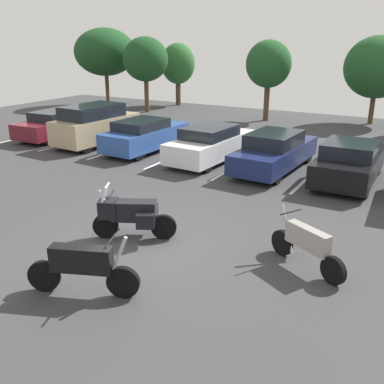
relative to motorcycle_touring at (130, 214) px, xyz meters
name	(u,v)px	position (x,y,z in m)	size (l,w,h in m)	color
ground	(133,245)	(0.22, -0.24, -0.72)	(44.00, 44.00, 0.10)	#38383A
motorcycle_touring	(130,214)	(0.00, 0.00, 0.00)	(1.95, 1.28, 1.42)	black
motorcycle_second	(306,245)	(4.27, 0.66, -0.11)	(1.93, 1.14, 1.25)	black
motorcycle_third	(83,266)	(0.76, -2.54, -0.05)	(2.18, 1.00, 1.31)	black
parking_stripes	(239,164)	(-0.41, 7.64, -0.67)	(23.39, 4.89, 0.01)	silver
car_maroon	(60,124)	(-10.45, 7.90, 0.02)	(2.00, 4.96, 1.38)	maroon
car_tan	(95,125)	(-7.68, 7.48, 0.28)	(2.08, 4.36, 1.89)	tan
car_blue	(145,135)	(-4.97, 7.65, 0.05)	(1.94, 4.52, 1.44)	#2D519E
car_white	(211,144)	(-1.68, 7.63, 0.05)	(2.06, 4.68, 1.45)	white
car_navy	(275,151)	(1.05, 7.67, 0.05)	(1.99, 4.92, 1.47)	navy
car_black	(349,162)	(3.83, 7.50, 0.04)	(1.90, 4.32, 1.45)	black
tree_center_left	(269,64)	(-3.00, 17.58, 2.65)	(2.68, 2.68, 4.72)	#4C3823
tree_center_right	(178,64)	(-11.05, 20.51, 2.31)	(2.48, 2.48, 4.46)	#4C3823
tree_left	(105,52)	(-15.61, 17.86, 3.14)	(4.42, 4.42, 5.50)	#4C3823
tree_far_right	(145,59)	(-11.22, 16.69, 2.78)	(2.97, 2.97, 4.90)	#4C3823
tree_right	(377,67)	(2.75, 19.61, 2.55)	(3.70, 3.70, 4.97)	#4C3823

